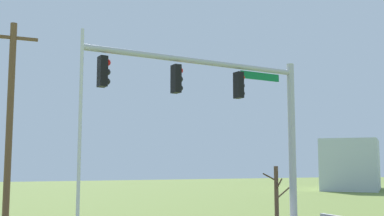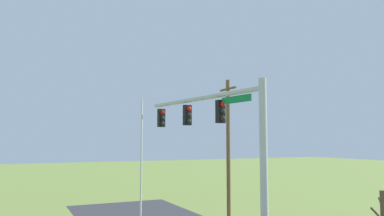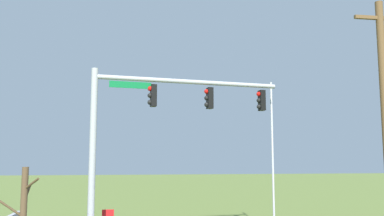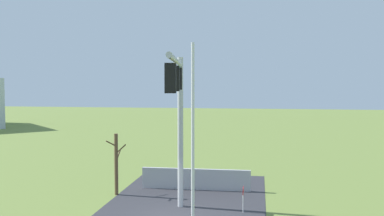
% 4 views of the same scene
% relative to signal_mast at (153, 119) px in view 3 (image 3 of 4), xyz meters
% --- Properties ---
extents(signal_mast, '(8.43, 1.37, 7.39)m').
position_rel_signal_mast_xyz_m(signal_mast, '(0.00, 0.00, 0.00)').
color(signal_mast, '#B2B5BA').
rests_on(signal_mast, ground_plane).
extents(flagpole, '(0.10, 0.10, 7.39)m').
position_rel_signal_mast_xyz_m(flagpole, '(-5.93, -1.54, -1.63)').
color(flagpole, silver).
rests_on(flagpole, ground_plane).
extents(open_sign, '(0.56, 0.04, 1.22)m').
position_rel_signal_mast_xyz_m(open_sign, '(1.90, -2.78, -4.42)').
color(open_sign, silver).
rests_on(open_sign, ground_plane).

